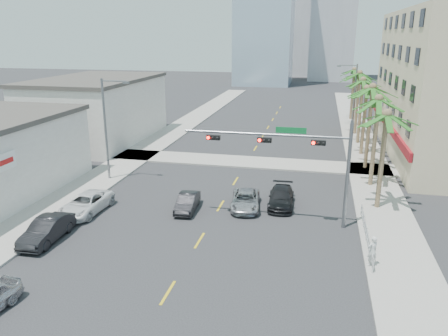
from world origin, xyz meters
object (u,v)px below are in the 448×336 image
at_px(car_parked_mid, 47,230).
at_px(car_lane_right, 281,198).
at_px(traffic_signal_mast, 299,153).
at_px(pedestrian, 372,251).
at_px(car_lane_left, 187,202).
at_px(car_parked_far, 86,204).
at_px(car_lane_center, 245,200).

bearing_deg(car_parked_mid, car_lane_right, 31.89).
relative_size(traffic_signal_mast, pedestrian, 6.26).
relative_size(car_parked_mid, car_lane_left, 1.19).
distance_m(traffic_signal_mast, car_parked_far, 15.79).
relative_size(car_lane_center, pedestrian, 2.53).
bearing_deg(car_lane_center, car_lane_right, 14.43).
xyz_separation_m(car_parked_far, car_lane_right, (13.84, 4.41, -0.03)).
distance_m(traffic_signal_mast, car_parked_mid, 16.91).
distance_m(car_parked_mid, car_lane_center, 13.92).
bearing_deg(car_lane_center, car_parked_mid, -151.48).
height_order(traffic_signal_mast, car_lane_center, traffic_signal_mast).
bearing_deg(car_lane_right, traffic_signal_mast, -69.80).
height_order(car_parked_far, car_lane_center, car_parked_far).
height_order(car_lane_left, car_lane_right, car_lane_right).
height_order(car_parked_far, pedestrian, pedestrian).
bearing_deg(pedestrian, car_lane_right, -88.91).
height_order(car_parked_mid, car_lane_right, car_parked_mid).
distance_m(car_parked_mid, car_parked_far, 4.71).
relative_size(traffic_signal_mast, car_lane_left, 2.94).
relative_size(car_lane_left, car_lane_right, 0.83).
bearing_deg(car_parked_mid, car_lane_center, 34.22).
xyz_separation_m(car_parked_mid, car_lane_left, (7.18, 6.75, -0.12)).
bearing_deg(car_lane_right, car_parked_mid, -149.11).
xyz_separation_m(traffic_signal_mast, car_lane_center, (-3.86, 2.06, -4.44)).
xyz_separation_m(car_lane_center, car_lane_right, (2.59, 1.02, 0.04)).
bearing_deg(car_lane_left, car_lane_right, 14.74).
xyz_separation_m(traffic_signal_mast, car_lane_right, (-1.28, 3.08, -4.40)).
height_order(car_lane_center, car_lane_right, car_lane_right).
relative_size(car_parked_far, car_lane_center, 1.11).
height_order(traffic_signal_mast, pedestrian, traffic_signal_mast).
xyz_separation_m(car_lane_right, pedestrian, (5.79, -8.19, 0.37)).
bearing_deg(car_parked_far, car_parked_mid, -88.70).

